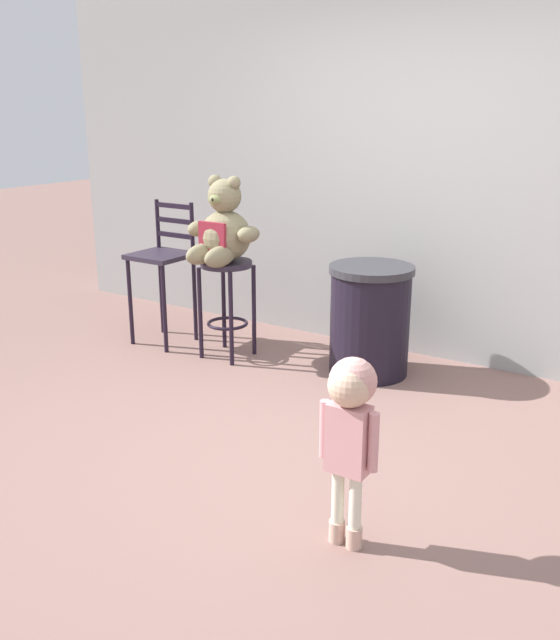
% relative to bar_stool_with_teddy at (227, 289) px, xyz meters
% --- Properties ---
extents(ground_plane, '(24.00, 24.00, 0.00)m').
position_rel_bar_stool_with_teddy_xyz_m(ground_plane, '(1.16, -1.07, -0.51)').
color(ground_plane, '#7D5C55').
extents(building_wall, '(6.84, 0.30, 3.08)m').
position_rel_bar_stool_with_teddy_xyz_m(building_wall, '(1.16, 0.97, 1.03)').
color(building_wall, '#969694').
rests_on(building_wall, ground_plane).
extents(bar_stool_with_teddy, '(0.37, 0.37, 0.72)m').
position_rel_bar_stool_with_teddy_xyz_m(bar_stool_with_teddy, '(0.00, 0.00, 0.00)').
color(bar_stool_with_teddy, '#28212F').
rests_on(bar_stool_with_teddy, ground_plane).
extents(teddy_bear, '(0.57, 0.51, 0.61)m').
position_rel_bar_stool_with_teddy_xyz_m(teddy_bear, '(0.00, -0.03, 0.44)').
color(teddy_bear, '#7E7555').
rests_on(teddy_bear, bar_stool_with_teddy).
extents(child_walking, '(0.27, 0.21, 0.84)m').
position_rel_bar_stool_with_teddy_xyz_m(child_walking, '(1.84, -1.59, 0.09)').
color(child_walking, '#C9A18F').
rests_on(child_walking, ground_plane).
extents(trash_bin, '(0.58, 0.58, 0.77)m').
position_rel_bar_stool_with_teddy_xyz_m(trash_bin, '(1.03, 0.26, -0.13)').
color(trash_bin, black).
rests_on(trash_bin, ground_plane).
extents(bar_chair_empty, '(0.41, 0.41, 1.09)m').
position_rel_bar_stool_with_teddy_xyz_m(bar_chair_empty, '(-0.62, 0.01, 0.12)').
color(bar_chair_empty, '#28212F').
rests_on(bar_chair_empty, ground_plane).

